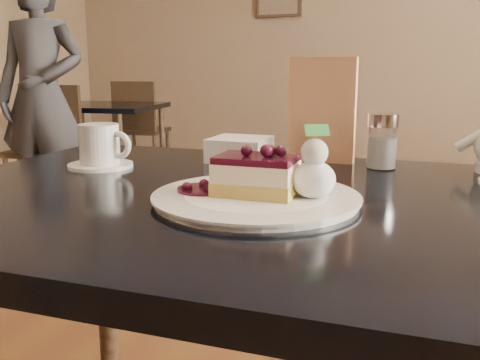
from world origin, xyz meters
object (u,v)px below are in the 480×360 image
(cheesecake_slice, at_px, (256,176))
(bg_table_far_left, at_px, (102,183))
(dessert_plate, at_px, (256,198))
(patron, at_px, (41,97))
(main_table, at_px, (265,241))
(coffee_set, at_px, (101,148))

(cheesecake_slice, xyz_separation_m, bg_table_far_left, (-2.30, 2.74, -0.77))
(dessert_plate, xyz_separation_m, patron, (-2.16, 1.97, 0.01))
(dessert_plate, relative_size, patron, 0.20)
(patron, bearing_deg, main_table, -54.11)
(patron, bearing_deg, coffee_set, -58.40)
(coffee_set, distance_m, bg_table_far_left, 3.29)
(bg_table_far_left, bearing_deg, coffee_set, -62.82)
(bg_table_far_left, distance_m, patron, 1.07)
(main_table, height_order, patron, patron)
(main_table, bearing_deg, dessert_plate, -90.00)
(cheesecake_slice, xyz_separation_m, coffee_set, (-0.41, 0.16, -0.00))
(main_table, xyz_separation_m, dessert_plate, (0.00, -0.05, 0.09))
(bg_table_far_left, bearing_deg, dessert_plate, -59.07)
(main_table, xyz_separation_m, cheesecake_slice, (0.00, -0.05, 0.13))
(bg_table_far_left, xyz_separation_m, patron, (0.13, -0.77, 0.74))
(dessert_plate, xyz_separation_m, cheesecake_slice, (0.00, 0.00, 0.04))
(dessert_plate, distance_m, bg_table_far_left, 3.65)
(dessert_plate, height_order, coffee_set, coffee_set)
(coffee_set, bearing_deg, bg_table_far_left, 126.21)
(coffee_set, relative_size, patron, 0.09)
(coffee_set, distance_m, patron, 2.53)
(coffee_set, relative_size, bg_table_far_left, 0.09)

